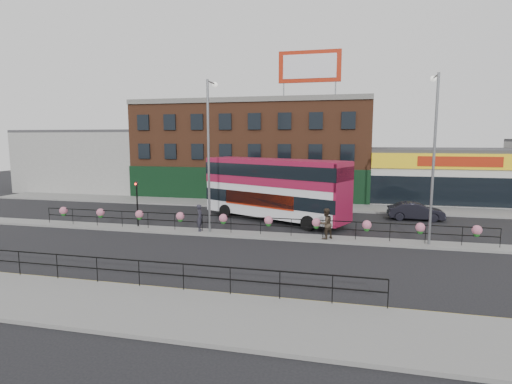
% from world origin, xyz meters
% --- Properties ---
extents(ground, '(120.00, 120.00, 0.00)m').
position_xyz_m(ground, '(0.00, 0.00, 0.00)').
color(ground, black).
rests_on(ground, ground).
extents(south_pavement, '(60.00, 4.00, 0.15)m').
position_xyz_m(south_pavement, '(0.00, -12.00, 0.07)').
color(south_pavement, gray).
rests_on(south_pavement, ground).
extents(north_pavement, '(60.00, 4.00, 0.15)m').
position_xyz_m(north_pavement, '(0.00, 12.00, 0.07)').
color(north_pavement, gray).
rests_on(north_pavement, ground).
extents(median, '(60.00, 1.60, 0.15)m').
position_xyz_m(median, '(0.00, 0.00, 0.07)').
color(median, gray).
rests_on(median, ground).
extents(yellow_line_inner, '(60.00, 0.10, 0.01)m').
position_xyz_m(yellow_line_inner, '(0.00, -9.70, 0.01)').
color(yellow_line_inner, gold).
rests_on(yellow_line_inner, ground).
extents(yellow_line_outer, '(60.00, 0.10, 0.01)m').
position_xyz_m(yellow_line_outer, '(0.00, -9.88, 0.01)').
color(yellow_line_outer, gold).
rests_on(yellow_line_outer, ground).
extents(brick_building, '(25.00, 12.21, 10.30)m').
position_xyz_m(brick_building, '(-4.00, 19.96, 5.13)').
color(brick_building, brown).
rests_on(brick_building, ground).
extents(supermarket, '(15.00, 12.25, 5.30)m').
position_xyz_m(supermarket, '(16.00, 19.90, 2.65)').
color(supermarket, silver).
rests_on(supermarket, ground).
extents(warehouse_west, '(15.50, 12.00, 7.30)m').
position_xyz_m(warehouse_west, '(-24.25, 20.00, 3.65)').
color(warehouse_west, '#9A9995').
rests_on(warehouse_west, ground).
extents(billboard, '(6.00, 0.29, 4.40)m').
position_xyz_m(billboard, '(2.50, 14.99, 13.18)').
color(billboard, '#A5200A').
rests_on(billboard, brick_building).
extents(median_railing, '(30.04, 0.56, 1.23)m').
position_xyz_m(median_railing, '(-0.00, 0.00, 1.05)').
color(median_railing, black).
rests_on(median_railing, median).
extents(south_railing, '(20.04, 0.05, 1.12)m').
position_xyz_m(south_railing, '(-2.00, -10.10, 0.96)').
color(south_railing, black).
rests_on(south_railing, south_pavement).
extents(double_decker_bus, '(11.87, 7.38, 4.77)m').
position_xyz_m(double_decker_bus, '(0.95, 5.14, 2.93)').
color(double_decker_bus, silver).
rests_on(double_decker_bus, ground).
extents(car, '(1.60, 4.24, 1.38)m').
position_xyz_m(car, '(11.65, 7.94, 0.69)').
color(car, black).
rests_on(car, ground).
extents(pedestrian_a, '(0.82, 0.67, 1.80)m').
position_xyz_m(pedestrian_a, '(-3.17, 0.02, 1.05)').
color(pedestrian_a, '#272631').
rests_on(pedestrian_a, median).
extents(pedestrian_b, '(1.66, 1.66, 1.91)m').
position_xyz_m(pedestrian_b, '(5.18, -0.23, 1.11)').
color(pedestrian_b, '#382C21').
rests_on(pedestrian_b, median).
extents(lamp_column_west, '(0.36, 1.75, 9.95)m').
position_xyz_m(lamp_column_west, '(-2.49, 0.27, 6.05)').
color(lamp_column_west, slate).
rests_on(lamp_column_west, median).
extents(lamp_column_east, '(0.35, 1.73, 9.86)m').
position_xyz_m(lamp_column_east, '(11.19, 0.11, 5.99)').
color(lamp_column_east, slate).
rests_on(lamp_column_east, median).
extents(traffic_light_median, '(0.15, 0.28, 3.65)m').
position_xyz_m(traffic_light_median, '(-8.00, 0.39, 2.47)').
color(traffic_light_median, black).
rests_on(traffic_light_median, median).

